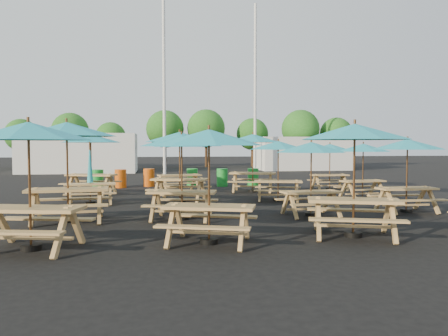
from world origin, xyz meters
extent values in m
plane|color=black|center=(0.00, 0.00, 0.00)|extent=(120.00, 120.00, 0.00)
cube|color=tan|center=(-4.85, -6.22, 0.78)|extent=(2.01, 1.15, 0.06)
cube|color=tan|center=(-5.01, -6.89, 0.47)|extent=(1.90, 0.69, 0.04)
cube|color=tan|center=(-4.69, -5.54, 0.47)|extent=(1.90, 0.69, 0.04)
cylinder|color=black|center=(-4.85, -6.22, 0.05)|extent=(0.38, 0.38, 0.10)
cylinder|color=brown|center=(-4.85, -6.22, 1.21)|extent=(0.05, 0.05, 2.41)
cone|color=teal|center=(-4.85, -6.22, 2.23)|extent=(2.80, 2.80, 0.34)
cube|color=tan|center=(-4.76, -3.17, 0.83)|extent=(2.07, 0.96, 0.07)
cube|color=tan|center=(-4.69, -3.91, 0.50)|extent=(2.03, 0.46, 0.04)
cube|color=tan|center=(-4.83, -2.44, 0.50)|extent=(2.03, 0.46, 0.04)
cylinder|color=black|center=(-4.76, -3.17, 0.06)|extent=(0.40, 0.40, 0.11)
cylinder|color=brown|center=(-4.76, -3.17, 1.29)|extent=(0.05, 0.05, 2.57)
cone|color=teal|center=(-4.76, -3.17, 2.37)|extent=(2.68, 2.68, 0.36)
cube|color=tan|center=(-4.70, 0.19, 0.67)|extent=(1.70, 0.84, 0.05)
cube|color=tan|center=(-4.62, -0.40, 0.41)|extent=(1.64, 0.44, 0.04)
cube|color=tan|center=(-4.78, 0.79, 0.41)|extent=(1.64, 0.44, 0.04)
cylinder|color=black|center=(-4.70, 0.19, 0.05)|extent=(0.33, 0.33, 0.09)
cylinder|color=brown|center=(-4.70, 0.19, 1.04)|extent=(0.04, 0.04, 2.08)
cone|color=teal|center=(-4.70, 0.19, 1.40)|extent=(0.20, 0.20, 1.36)
cube|color=tan|center=(-5.08, 3.12, 0.78)|extent=(2.03, 1.28, 0.06)
cube|color=tan|center=(-5.29, 2.46, 0.47)|extent=(1.89, 0.83, 0.04)
cube|color=tan|center=(-4.87, 3.79, 0.47)|extent=(1.89, 0.83, 0.04)
cylinder|color=black|center=(-5.08, 3.12, 0.05)|extent=(0.38, 0.38, 0.11)
cylinder|color=brown|center=(-5.08, 3.12, 1.21)|extent=(0.05, 0.05, 2.43)
cone|color=teal|center=(-5.08, 3.12, 2.24)|extent=(2.93, 2.93, 0.34)
cube|color=tan|center=(-1.49, -6.19, 0.74)|extent=(1.93, 1.23, 0.06)
cube|color=tan|center=(-1.70, -6.82, 0.45)|extent=(1.78, 0.80, 0.04)
cube|color=tan|center=(-1.28, -5.57, 0.45)|extent=(1.78, 0.80, 0.04)
cylinder|color=black|center=(-1.49, -6.19, 0.05)|extent=(0.36, 0.36, 0.10)
cylinder|color=brown|center=(-1.49, -6.19, 1.15)|extent=(0.04, 0.04, 2.30)
cone|color=teal|center=(-1.49, -6.19, 2.12)|extent=(2.79, 2.79, 0.32)
cube|color=tan|center=(-1.86, -3.28, 0.73)|extent=(1.89, 1.09, 0.06)
cube|color=tan|center=(-2.01, -3.91, 0.44)|extent=(1.78, 0.66, 0.04)
cube|color=tan|center=(-1.71, -2.65, 0.44)|extent=(1.78, 0.66, 0.04)
cylinder|color=black|center=(-1.86, -3.28, 0.05)|extent=(0.36, 0.36, 0.10)
cylinder|color=brown|center=(-1.86, -3.28, 1.13)|extent=(0.04, 0.04, 2.27)
cone|color=teal|center=(-1.86, -3.28, 2.09)|extent=(2.63, 2.63, 0.32)
cube|color=tan|center=(-1.73, 0.29, 0.78)|extent=(2.04, 1.31, 0.06)
cube|color=tan|center=(-1.95, -0.37, 0.48)|extent=(1.89, 0.86, 0.04)
cube|color=tan|center=(-1.50, 0.95, 0.48)|extent=(1.89, 0.86, 0.04)
cylinder|color=black|center=(-1.73, 0.29, 0.05)|extent=(0.38, 0.38, 0.11)
cylinder|color=brown|center=(-1.73, 0.29, 1.22)|extent=(0.05, 0.05, 2.44)
cone|color=teal|center=(-1.73, 0.29, 2.24)|extent=(2.97, 2.97, 0.34)
cube|color=tan|center=(-1.58, 3.32, 0.72)|extent=(1.85, 1.04, 0.06)
cube|color=tan|center=(-1.44, 2.70, 0.44)|extent=(1.75, 0.62, 0.04)
cube|color=tan|center=(-1.72, 3.95, 0.44)|extent=(1.75, 0.62, 0.04)
cylinder|color=black|center=(-1.58, 3.32, 0.05)|extent=(0.35, 0.35, 0.10)
cylinder|color=brown|center=(-1.58, 3.32, 1.11)|extent=(0.04, 0.04, 2.23)
cone|color=teal|center=(-1.58, 3.32, 2.05)|extent=(2.56, 2.56, 0.31)
cube|color=tan|center=(1.63, -6.03, 0.78)|extent=(2.04, 1.31, 0.06)
cube|color=tan|center=(1.41, -6.69, 0.48)|extent=(1.89, 0.86, 0.04)
cube|color=tan|center=(1.86, -5.36, 0.48)|extent=(1.89, 0.86, 0.04)
cylinder|color=black|center=(1.63, -6.03, 0.05)|extent=(0.38, 0.38, 0.11)
cylinder|color=brown|center=(1.63, -6.03, 1.22)|extent=(0.05, 0.05, 2.44)
cone|color=teal|center=(1.63, -6.03, 2.25)|extent=(2.97, 2.97, 0.34)
cube|color=tan|center=(1.71, -3.22, 0.67)|extent=(1.66, 0.75, 0.05)
cube|color=tan|center=(1.75, -3.81, 0.40)|extent=(1.63, 0.35, 0.04)
cube|color=tan|center=(1.66, -2.63, 0.40)|extent=(1.63, 0.35, 0.04)
cylinder|color=black|center=(1.71, -3.22, 0.04)|extent=(0.32, 0.32, 0.09)
cylinder|color=brown|center=(1.71, -3.22, 1.03)|extent=(0.04, 0.04, 2.07)
cone|color=teal|center=(1.71, -3.22, 1.91)|extent=(2.13, 2.13, 0.29)
cube|color=tan|center=(1.72, 0.13, 0.68)|extent=(1.78, 1.05, 0.06)
cube|color=tan|center=(1.57, -0.46, 0.42)|extent=(1.67, 0.64, 0.04)
cube|color=tan|center=(1.88, 0.72, 0.42)|extent=(1.67, 0.64, 0.04)
cylinder|color=black|center=(1.72, 0.13, 0.05)|extent=(0.33, 0.33, 0.09)
cylinder|color=brown|center=(1.72, 0.13, 1.06)|extent=(0.04, 0.04, 2.13)
cone|color=teal|center=(1.72, 0.13, 1.96)|extent=(2.50, 2.50, 0.30)
cube|color=tan|center=(1.46, 3.09, 0.79)|extent=(2.05, 1.27, 0.06)
cube|color=tan|center=(1.26, 2.42, 0.48)|extent=(1.91, 0.82, 0.04)
cube|color=tan|center=(1.67, 3.76, 0.48)|extent=(1.91, 0.82, 0.04)
cylinder|color=black|center=(1.46, 3.09, 0.05)|extent=(0.38, 0.38, 0.11)
cylinder|color=brown|center=(1.46, 3.09, 1.22)|extent=(0.05, 0.05, 2.44)
cone|color=teal|center=(1.46, 3.09, 2.25)|extent=(2.94, 2.94, 0.34)
cube|color=tan|center=(4.72, -2.99, 0.69)|extent=(1.70, 0.68, 0.06)
cube|color=tan|center=(4.72, -3.61, 0.42)|extent=(1.69, 0.25, 0.04)
cube|color=tan|center=(4.71, -2.37, 0.42)|extent=(1.69, 0.25, 0.04)
cylinder|color=black|center=(4.72, -2.99, 0.05)|extent=(0.34, 0.34, 0.09)
cylinder|color=brown|center=(4.72, -2.99, 1.08)|extent=(0.04, 0.04, 2.16)
cone|color=teal|center=(4.72, -2.99, 1.99)|extent=(2.10, 2.10, 0.30)
cube|color=tan|center=(4.91, 0.16, 0.65)|extent=(1.66, 0.83, 0.05)
cube|color=tan|center=(4.99, -0.42, 0.40)|extent=(1.61, 0.43, 0.04)
cube|color=tan|center=(4.84, 0.73, 0.40)|extent=(1.61, 0.43, 0.04)
cylinder|color=black|center=(4.91, 0.16, 0.04)|extent=(0.32, 0.32, 0.09)
cylinder|color=brown|center=(4.91, 0.16, 1.02)|extent=(0.04, 0.04, 2.03)
cone|color=teal|center=(4.91, 0.16, 1.88)|extent=(2.20, 2.20, 0.28)
cube|color=tan|center=(4.96, 3.35, 0.65)|extent=(1.61, 0.66, 0.05)
cube|color=tan|center=(4.95, 2.77, 0.40)|extent=(1.60, 0.27, 0.04)
cube|color=tan|center=(4.98, 3.94, 0.40)|extent=(1.60, 0.27, 0.04)
cylinder|color=black|center=(4.96, 3.35, 0.04)|extent=(0.32, 0.32, 0.09)
cylinder|color=brown|center=(4.96, 3.35, 1.02)|extent=(0.04, 0.04, 2.03)
cone|color=teal|center=(4.96, 3.35, 1.88)|extent=(2.01, 2.01, 0.28)
cylinder|color=#198C2B|center=(-5.19, 5.79, 0.42)|extent=(0.52, 0.52, 0.84)
cylinder|color=#D5510C|center=(-4.16, 5.80, 0.42)|extent=(0.52, 0.52, 0.84)
cylinder|color=#D5510C|center=(-2.88, 6.23, 0.42)|extent=(0.52, 0.52, 0.84)
cylinder|color=#198C2B|center=(-0.83, 6.07, 0.42)|extent=(0.52, 0.52, 0.84)
cylinder|color=#198C2B|center=(0.57, 5.77, 0.42)|extent=(0.52, 0.52, 0.84)
cylinder|color=#198C2B|center=(2.08, 5.77, 0.42)|extent=(0.52, 0.52, 0.84)
cylinder|color=silver|center=(-2.00, 14.00, 6.00)|extent=(0.20, 0.20, 12.00)
cylinder|color=silver|center=(4.50, 16.00, 6.00)|extent=(0.20, 0.20, 12.00)
cube|color=silver|center=(-8.00, 18.00, 1.40)|extent=(8.00, 4.00, 2.80)
cube|color=silver|center=(9.00, 19.00, 1.30)|extent=(7.00, 4.00, 2.60)
cylinder|color=#382314|center=(-14.07, 25.25, 0.96)|extent=(0.24, 0.24, 1.92)
sphere|color=#1E5919|center=(-14.07, 25.25, 2.84)|extent=(2.80, 2.80, 2.80)
cylinder|color=#382314|center=(-9.74, 23.90, 1.07)|extent=(0.24, 0.24, 2.14)
sphere|color=#1E5919|center=(-9.74, 23.90, 3.16)|extent=(3.11, 3.11, 3.11)
cylinder|color=#382314|center=(-6.39, 23.65, 0.89)|extent=(0.24, 0.24, 1.78)
sphere|color=#1E5919|center=(-6.39, 23.65, 2.63)|extent=(2.59, 2.59, 2.59)
cylinder|color=#382314|center=(-1.75, 24.72, 1.16)|extent=(0.24, 0.24, 2.31)
sphere|color=#1E5919|center=(-1.75, 24.72, 3.41)|extent=(3.36, 3.36, 3.36)
cylinder|color=#382314|center=(1.90, 24.26, 1.17)|extent=(0.24, 0.24, 2.35)
sphere|color=#1E5919|center=(1.90, 24.26, 3.47)|extent=(3.41, 3.41, 3.41)
cylinder|color=#382314|center=(6.22, 24.67, 1.01)|extent=(0.24, 0.24, 2.02)
sphere|color=#1E5919|center=(6.22, 24.67, 2.98)|extent=(2.94, 2.94, 2.94)
cylinder|color=#382314|center=(10.23, 22.90, 1.16)|extent=(0.24, 0.24, 2.32)
sphere|color=#1E5919|center=(10.23, 22.90, 3.43)|extent=(3.38, 3.38, 3.38)
cylinder|color=#382314|center=(13.63, 22.92, 1.02)|extent=(0.24, 0.24, 2.03)
sphere|color=#1E5919|center=(13.63, 22.92, 3.00)|extent=(2.95, 2.95, 2.95)
camera|label=1|loc=(-2.51, -14.74, 1.96)|focal=35.00mm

